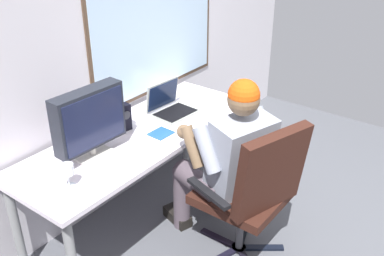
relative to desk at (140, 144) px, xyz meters
name	(u,v)px	position (x,y,z in m)	size (l,w,h in m)	color
wall_rear	(97,21)	(0.06, 0.39, 0.77)	(5.03, 0.08, 2.81)	silver
desk	(140,144)	(0.00, 0.00, 0.00)	(1.83, 0.66, 0.72)	gray
office_chair	(255,187)	(0.10, -0.84, -0.06)	(0.68, 0.65, 1.01)	black
person_seated	(227,159)	(0.17, -0.59, 0.01)	(0.64, 0.80, 1.23)	#4D424A
crt_monitor	(89,120)	(-0.39, 0.03, 0.33)	(0.47, 0.19, 0.44)	beige
laptop	(169,105)	(0.37, 0.05, 0.14)	(0.32, 0.29, 0.23)	gray
wine_glass	(67,171)	(-0.68, -0.11, 0.18)	(0.07, 0.07, 0.14)	silver
desk_speaker	(124,117)	(-0.02, 0.12, 0.17)	(0.09, 0.08, 0.19)	black
cd_case	(161,133)	(0.08, -0.12, 0.09)	(0.15, 0.13, 0.01)	blue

